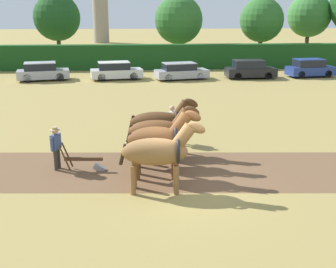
{
  "coord_description": "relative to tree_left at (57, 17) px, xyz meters",
  "views": [
    {
      "loc": [
        -1.32,
        -12.88,
        5.72
      ],
      "look_at": [
        -0.27,
        2.64,
        1.1
      ],
      "focal_mm": 45.0,
      "sensor_mm": 36.0,
      "label": 1
    }
  ],
  "objects": [
    {
      "name": "draft_horse_trail_right",
      "position": [
        9.67,
        -31.89,
        -3.5
      ],
      "size": [
        2.89,
        1.0,
        2.41
      ],
      "rotation": [
        0.0,
        0.0,
        -0.07
      ],
      "color": "#513319",
      "rests_on": "ground"
    },
    {
      "name": "parked_car_center_left",
      "position": [
        12.37,
        -12.81,
        -4.18
      ],
      "size": [
        4.7,
        2.63,
        1.42
      ],
      "rotation": [
        0.0,
        0.0,
        0.21
      ],
      "color": "#A8A8B2",
      "rests_on": "ground"
    },
    {
      "name": "hedgerow",
      "position": [
        10.2,
        -6.18,
        -3.66
      ],
      "size": [
        63.2,
        1.42,
        2.41
      ],
      "primitive_type": "cube",
      "color": "#194719",
      "rests_on": "ground"
    },
    {
      "name": "plow",
      "position": [
        6.89,
        -33.55,
        -4.54
      ],
      "size": [
        1.66,
        0.49,
        1.13
      ],
      "rotation": [
        0.0,
        0.0,
        -0.07
      ],
      "color": "#4C331E",
      "rests_on": "ground"
    },
    {
      "name": "farmer_at_plow",
      "position": [
        5.77,
        -33.36,
        -3.92
      ],
      "size": [
        0.41,
        0.62,
        1.64
      ],
      "rotation": [
        0.0,
        0.0,
        -0.31
      ],
      "color": "#38332D",
      "rests_on": "ground"
    },
    {
      "name": "tree_left",
      "position": [
        0.0,
        0.0,
        0.0
      ],
      "size": [
        5.06,
        5.06,
        7.41
      ],
      "color": "#423323",
      "rests_on": "ground"
    },
    {
      "name": "farmer_beside_team",
      "position": [
        10.26,
        -30.46,
        -3.87
      ],
      "size": [
        0.36,
        0.65,
        1.71
      ],
      "rotation": [
        0.0,
        0.0,
        -0.35
      ],
      "color": "#38332D",
      "rests_on": "ground"
    },
    {
      "name": "tree_center_right",
      "position": [
        28.29,
        0.29,
        0.2
      ],
      "size": [
        4.9,
        4.9,
        7.54
      ],
      "color": "#423323",
      "rests_on": "ground"
    },
    {
      "name": "tree_center_left",
      "position": [
        13.12,
        -2.28,
        -0.23
      ],
      "size": [
        5.09,
        5.09,
        7.2
      ],
      "color": "brown",
      "rests_on": "ground"
    },
    {
      "name": "parked_car_left",
      "position": [
        6.87,
        -12.46,
        -4.14
      ],
      "size": [
        4.52,
        2.46,
        1.5
      ],
      "rotation": [
        0.0,
        0.0,
        0.17
      ],
      "color": "silver",
      "rests_on": "ground"
    },
    {
      "name": "draft_horse_lead_right",
      "position": [
        9.51,
        -34.34,
        -3.46
      ],
      "size": [
        2.71,
        1.06,
        2.5
      ],
      "rotation": [
        0.0,
        0.0,
        -0.07
      ],
      "color": "brown",
      "rests_on": "ground"
    },
    {
      "name": "parked_car_center_right",
      "position": [
        23.81,
        -12.17,
        -4.11
      ],
      "size": [
        4.25,
        2.23,
        1.58
      ],
      "rotation": [
        0.0,
        0.0,
        0.13
      ],
      "color": "navy",
      "rests_on": "ground"
    },
    {
      "name": "draft_horse_lead_left",
      "position": [
        9.42,
        -35.56,
        -3.5
      ],
      "size": [
        2.83,
        1.06,
        2.43
      ],
      "rotation": [
        0.0,
        0.0,
        -0.07
      ],
      "color": "brown",
      "rests_on": "ground"
    },
    {
      "name": "ground_plane",
      "position": [
        10.2,
        -35.36,
        -4.86
      ],
      "size": [
        240.0,
        240.0,
        0.0
      ],
      "primitive_type": "plane",
      "color": "#998447"
    },
    {
      "name": "parked_car_far_left",
      "position": [
        0.79,
        -12.54,
        -4.13
      ],
      "size": [
        4.47,
        2.64,
        1.51
      ],
      "rotation": [
        0.0,
        0.0,
        0.2
      ],
      "color": "#A8A8B2",
      "rests_on": "ground"
    },
    {
      "name": "plowed_furrow_strip",
      "position": [
        4.87,
        -33.42,
        -4.86
      ],
      "size": [
        30.65,
        6.05,
        0.01
      ],
      "primitive_type": "cube",
      "rotation": [
        0.0,
        0.0,
        -0.07
      ],
      "color": "brown",
      "rests_on": "ground"
    },
    {
      "name": "draft_horse_trail_left",
      "position": [
        9.59,
        -33.11,
        -3.53
      ],
      "size": [
        2.83,
        1.02,
        2.38
      ],
      "rotation": [
        0.0,
        0.0,
        -0.07
      ],
      "color": "brown",
      "rests_on": "ground"
    },
    {
      "name": "parked_car_center",
      "position": [
        18.37,
        -12.54,
        -4.12
      ],
      "size": [
        4.26,
        1.94,
        1.56
      ],
      "rotation": [
        0.0,
        0.0,
        0.03
      ],
      "color": "black",
      "rests_on": "ground"
    },
    {
      "name": "tree_center",
      "position": [
        22.05,
        -2.37,
        -0.26
      ],
      "size": [
        4.67,
        4.67,
        6.96
      ],
      "color": "#423323",
      "rests_on": "ground"
    }
  ]
}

